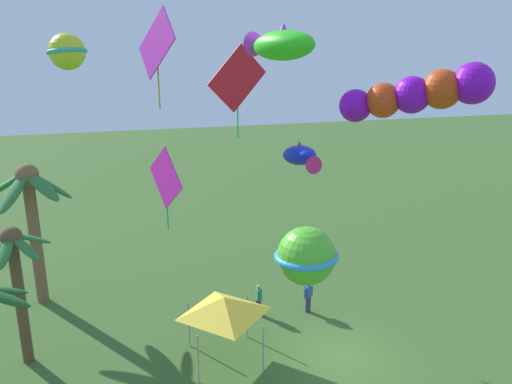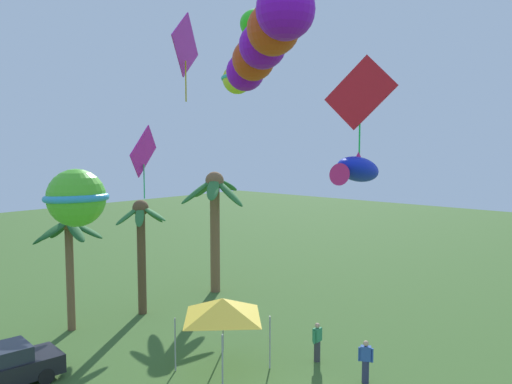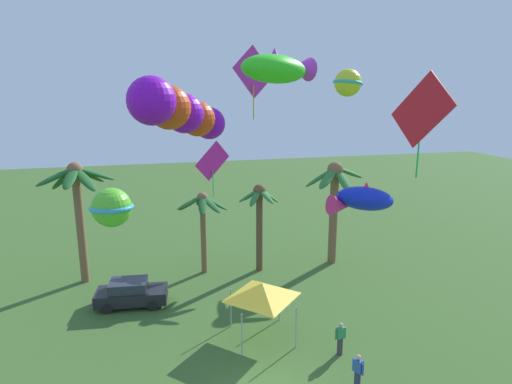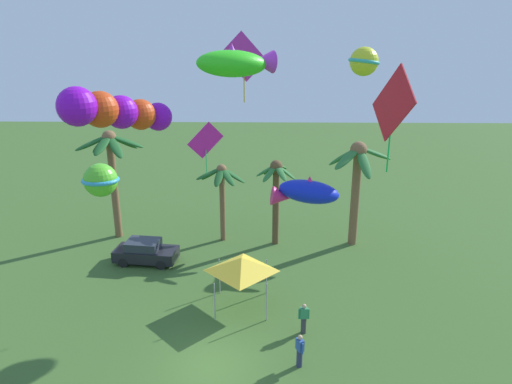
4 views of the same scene
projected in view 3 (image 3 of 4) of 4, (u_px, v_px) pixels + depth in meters
name	position (u px, v px, depth m)	size (l,w,h in m)	color
palm_tree_0	(77.00, 192.00, 26.05)	(4.54, 4.40, 7.70)	brown
palm_tree_1	(259.00, 210.00, 28.15)	(2.78, 2.90, 5.96)	brown
palm_tree_2	(203.00, 211.00, 27.77)	(3.45, 3.39, 5.51)	brown
palm_tree_3	(334.00, 190.00, 29.28)	(4.35, 4.24, 7.21)	brown
parked_car_0	(131.00, 293.00, 24.11)	(4.06, 2.12, 1.51)	black
spectator_0	(340.00, 338.00, 19.57)	(0.55, 0.26, 1.59)	#38383D
spectator_1	(358.00, 372.00, 17.20)	(0.37, 0.50, 1.59)	#2D3351
festival_tent	(262.00, 290.00, 20.63)	(2.86, 2.86, 2.85)	#9E9EA3
kite_fish_0	(278.00, 68.00, 16.20)	(3.50, 2.49, 1.37)	#30DC1D
kite_fish_1	(362.00, 199.00, 16.14)	(2.89, 1.44, 1.29)	#0F22C6
kite_diamond_2	(213.00, 162.00, 20.90)	(1.83, 0.89, 2.78)	#D21FA6
kite_diamond_3	(422.00, 112.00, 18.22)	(0.97, 3.15, 4.56)	red
kite_ball_4	(112.00, 207.00, 17.03)	(1.84, 1.85, 1.57)	#54C62A
kite_tube_5	(181.00, 112.00, 12.43)	(3.06, 4.08, 1.97)	purple
kite_diamond_6	(253.00, 73.00, 20.35)	(2.27, 1.09, 3.44)	#C42AB8
kite_ball_7	(348.00, 83.00, 25.25)	(2.36, 2.35, 1.61)	#C9D625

